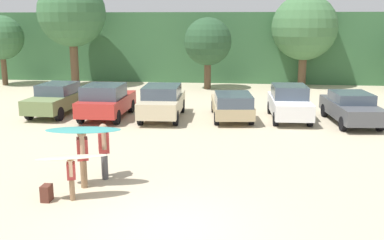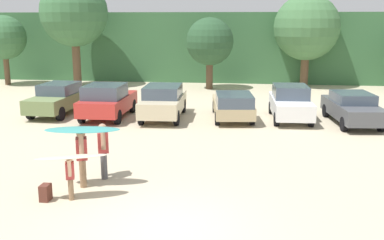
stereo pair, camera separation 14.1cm
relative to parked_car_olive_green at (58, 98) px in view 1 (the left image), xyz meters
The scene contains 18 objects.
ground_plane 14.67m from the parked_car_olive_green, 57.25° to the right, with size 120.00×120.00×0.00m, color #C1B293.
hillside_ridge 20.18m from the parked_car_olive_green, 66.79° to the left, with size 108.00×12.00×5.31m, color #38663D.
tree_center_right 12.92m from the parked_car_olive_green, 130.48° to the left, with size 3.21×3.21×5.10m.
tree_center 10.91m from the parked_car_olive_green, 106.00° to the left, with size 4.78×4.78×7.64m.
tree_center_left 12.01m from the parked_car_olive_green, 53.91° to the left, with size 3.28×3.28×4.94m.
tree_ridge_back 18.21m from the parked_car_olive_green, 40.28° to the left, with size 4.66×4.66×6.57m.
parked_car_olive_green is the anchor object (origin of this frame).
parked_car_red 2.89m from the parked_car_olive_green, 14.33° to the right, with size 1.98×4.22×1.71m.
parked_car_champagne 5.57m from the parked_car_olive_green, ahead, with size 2.02×4.57×1.65m.
parked_car_tan 8.97m from the parked_car_olive_green, ahead, with size 2.31×4.58×1.37m.
parked_car_white 11.73m from the parked_car_olive_green, ahead, with size 1.94×4.29×1.67m.
parked_car_dark_gray 14.54m from the parked_car_olive_green, ahead, with size 2.25×4.70×1.46m.
person_adult 11.04m from the parked_car_olive_green, 63.32° to the right, with size 0.44×0.73×1.71m.
person_child 11.96m from the parked_car_olive_green, 65.34° to the right, with size 0.31×0.51×1.22m.
person_companion 10.55m from the parked_car_olive_green, 59.56° to the right, with size 0.44×0.69×1.71m.
surfboard_teal 11.15m from the parked_car_olive_green, 63.11° to the right, with size 2.23×0.94×0.12m.
surfboard_cream 11.98m from the parked_car_olive_green, 65.09° to the right, with size 1.99×1.16×0.12m.
backpack_dropped 11.94m from the parked_car_olive_green, 68.55° to the right, with size 0.24×0.34×0.45m.
Camera 1 is at (1.70, -9.70, 4.80)m, focal length 42.40 mm.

